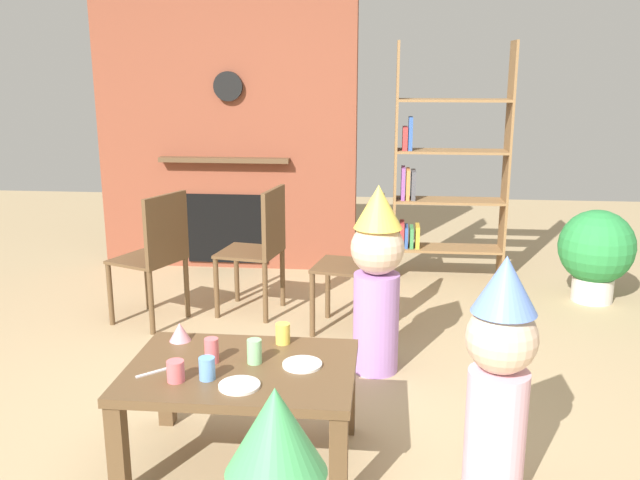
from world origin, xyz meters
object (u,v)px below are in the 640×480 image
Objects in this scene: coffee_table at (241,382)px; bookshelf at (441,175)px; paper_cup_far_left at (212,350)px; birthday_cake_slice at (180,332)px; child_in_pink at (499,373)px; paper_cup_near_right at (254,351)px; dining_chair_middle at (262,243)px; paper_cup_center at (176,371)px; potted_plant_tall at (596,251)px; paper_cup_far_right at (283,334)px; dining_chair_left at (157,251)px; dining_chair_right at (361,257)px; paper_plate_rear at (239,385)px; paper_cup_near_left at (207,368)px; paper_plate_front at (302,364)px; child_by_the_chairs at (377,275)px.

bookshelf is at bearing 70.10° from coffee_table.
paper_cup_far_left is 0.30m from birthday_cake_slice.
child_in_pink is (1.40, -0.38, 0.03)m from birthday_cake_slice.
paper_cup_far_left is (-0.19, -0.01, 0.00)m from paper_cup_near_right.
dining_chair_middle reaches higher than paper_cup_near_right.
potted_plant_tall reaches higher than paper_cup_center.
paper_cup_far_left is 3.28m from potted_plant_tall.
dining_chair_left is at bearing 127.97° from paper_cup_far_right.
child_in_pink is 1.12× the size of dining_chair_right.
child_in_pink reaches higher than coffee_table.
paper_cup_far_right is 0.57× the size of paper_plate_rear.
paper_cup_near_left is 0.09× the size of child_in_pink.
child_in_pink reaches higher than paper_plate_front.
paper_plate_rear is (-0.23, -0.22, 0.00)m from paper_plate_front.
child_in_pink is 1.12× the size of dining_chair_middle.
paper_cup_near_left is at bearing -129.51° from coffee_table.
child_in_pink is at bearing 3.49° from paper_plate_rear.
birthday_cake_slice is at bearing 143.55° from coffee_table.
dining_chair_right is (0.45, 1.60, 0.13)m from coffee_table.
child_by_the_chairs is (0.30, 0.98, 0.11)m from paper_plate_front.
paper_cup_near_left is 0.45m from birthday_cake_slice.
bookshelf is at bearing -103.98° from dining_chair_right.
potted_plant_tall is at bearing 40.46° from birthday_cake_slice.
birthday_cake_slice reaches higher than paper_plate_front.
paper_cup_far_left is 1.77m from dining_chair_left.
paper_plate_rear is 1.32m from child_by_the_chairs.
child_by_the_chairs reaches higher than birthday_cake_slice.
paper_cup_far_right is (0.25, 0.40, 0.00)m from paper_cup_near_left.
dining_chair_right is (-0.59, -1.27, -0.35)m from bookshelf.
dining_chair_middle is (-0.51, 1.85, 0.05)m from paper_plate_front.
paper_cup_far_left reaches higher than paper_plate_front.
bookshelf is 21.67× the size of paper_cup_center.
dining_chair_left reaches higher than paper_plate_rear.
paper_cup_center is 0.88× the size of birthday_cake_slice.
child_by_the_chairs is (0.53, 1.20, 0.11)m from paper_plate_rear.
coffee_table is 0.21m from paper_plate_rear.
paper_cup_near_right is 0.45m from birthday_cake_slice.
child_by_the_chairs is 1.19m from dining_chair_middle.
paper_cup_center is at bearing -112.74° from bookshelf.
paper_cup_far_left is at bearing -134.23° from potted_plant_tall.
paper_cup_far_left is at bearing -139.42° from paper_cup_far_right.
dining_chair_right is (-0.11, 0.59, -0.06)m from child_by_the_chairs.
paper_plate_front and paper_plate_rear have the same top height.
paper_cup_far_left is 0.40m from paper_plate_front.
paper_cup_center reaches higher than paper_plate_rear.
paper_cup_far_right is 0.96× the size of birthday_cake_slice.
bookshelf is 1.95× the size of coffee_table.
dining_chair_left is at bearing 110.90° from paper_cup_center.
dining_chair_right is at bearing 59.67° from birthday_cake_slice.
dining_chair_left and dining_chair_right have the same top height.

